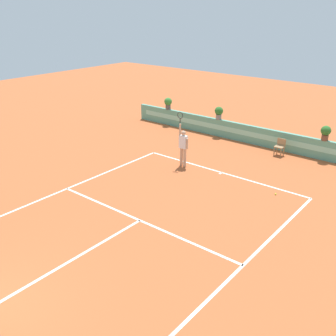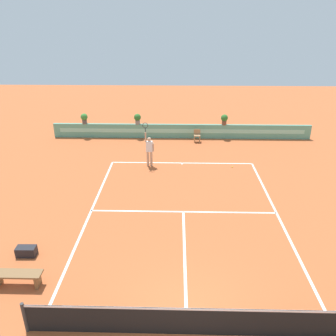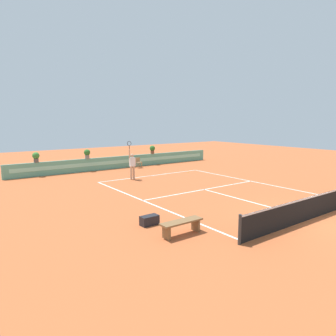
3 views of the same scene
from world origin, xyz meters
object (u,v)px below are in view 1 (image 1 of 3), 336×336
potted_plant_left (219,112)px  potted_plant_far_left (168,103)px  potted_plant_right (326,132)px  tennis_player (183,145)px  tennis_ball_near_baseline (276,194)px  ball_kid_chair (280,146)px

potted_plant_left → potted_plant_far_left: 3.72m
potted_plant_left → potted_plant_right: bearing=0.0°
tennis_player → potted_plant_left: tennis_player is taller
tennis_player → potted_plant_right: bearing=45.8°
potted_plant_far_left → tennis_ball_near_baseline: bearing=-27.7°
ball_kid_chair → potted_plant_left: size_ratio=1.17×
tennis_player → potted_plant_left: (-1.19, 4.97, 0.36)m
tennis_ball_near_baseline → potted_plant_right: 5.26m
potted_plant_left → potted_plant_far_left: bearing=180.0°
ball_kid_chair → potted_plant_far_left: size_ratio=1.17×
potted_plant_right → potted_plant_left: (-6.02, 0.00, 0.00)m
ball_kid_chair → potted_plant_right: size_ratio=1.17×
tennis_player → potted_plant_right: tennis_player is taller
tennis_ball_near_baseline → potted_plant_right: (0.09, 5.07, 1.38)m
ball_kid_chair → tennis_ball_near_baseline: size_ratio=12.50×
tennis_player → tennis_ball_near_baseline: tennis_player is taller
potted_plant_right → potted_plant_left: same height
tennis_ball_near_baseline → potted_plant_right: bearing=89.0°
potted_plant_right → potted_plant_far_left: size_ratio=1.00×
tennis_player → potted_plant_far_left: bearing=134.7°
ball_kid_chair → potted_plant_left: bearing=170.0°
ball_kid_chair → potted_plant_left: 4.30m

